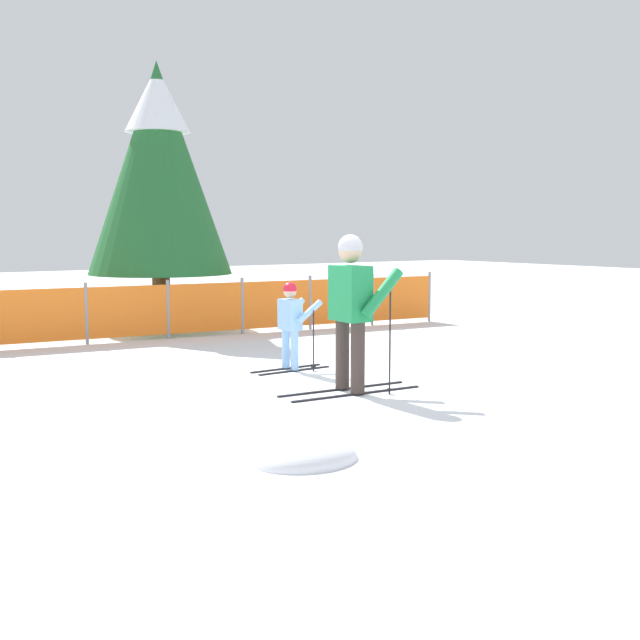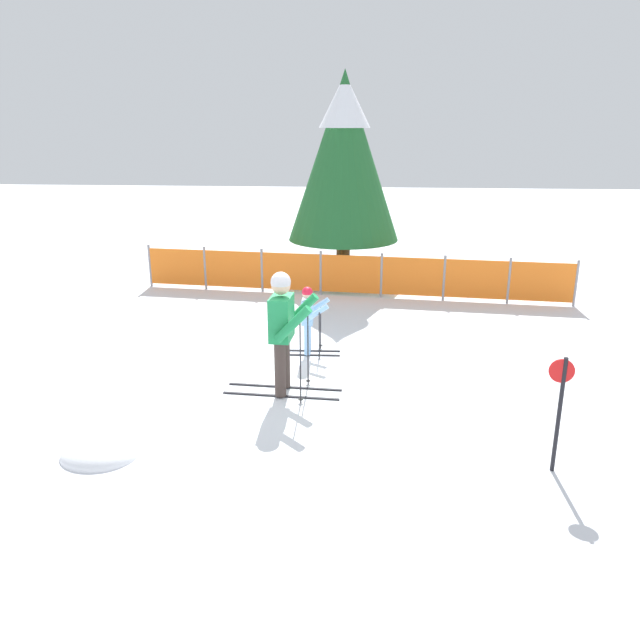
% 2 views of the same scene
% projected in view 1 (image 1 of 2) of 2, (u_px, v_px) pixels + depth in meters
% --- Properties ---
extents(ground_plane, '(60.00, 60.00, 0.00)m').
position_uv_depth(ground_plane, '(337.00, 388.00, 9.71)').
color(ground_plane, white).
extents(skier_adult, '(1.77, 0.81, 1.86)m').
position_uv_depth(skier_adult, '(352.00, 299.00, 9.35)').
color(skier_adult, black).
rests_on(skier_adult, ground_plane).
extents(skier_child, '(1.14, 0.56, 1.21)m').
position_uv_depth(skier_child, '(291.00, 319.00, 10.87)').
color(skier_child, black).
rests_on(skier_child, ground_plane).
extents(safety_fence, '(9.89, 1.02, 1.04)m').
position_uv_depth(safety_fence, '(206.00, 308.00, 14.38)').
color(safety_fence, gray).
rests_on(safety_fence, ground_plane).
extents(conifer_far, '(2.72, 2.72, 5.05)m').
position_uv_depth(conifer_far, '(159.00, 165.00, 15.12)').
color(conifer_far, '#4C3823').
rests_on(conifer_far, ground_plane).
extents(snow_mound, '(0.95, 0.81, 0.38)m').
position_uv_depth(snow_mound, '(304.00, 460.00, 6.68)').
color(snow_mound, white).
rests_on(snow_mound, ground_plane).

